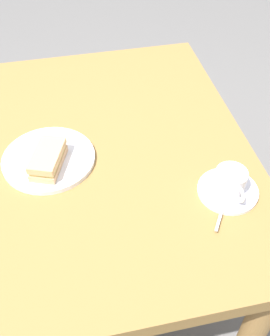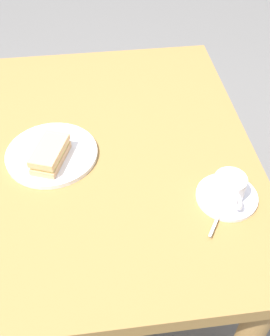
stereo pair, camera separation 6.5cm
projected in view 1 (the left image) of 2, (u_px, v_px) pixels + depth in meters
ground_plane at (105, 280)px, 1.71m from camera, size 6.00×6.00×0.00m
dining_table at (94, 178)px, 1.27m from camera, size 1.07×0.92×0.74m
sandwich_plate at (49, 159)px, 1.15m from camera, size 0.26×0.26×0.01m
sandwich_front at (48, 159)px, 1.10m from camera, size 0.15×0.11×0.05m
coffee_saucer at (228, 191)px, 1.07m from camera, size 0.16×0.16×0.01m
coffee_cup at (231, 181)px, 1.04m from camera, size 0.11×0.08×0.06m
spoon at (222, 210)px, 1.02m from camera, size 0.09×0.06×0.01m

